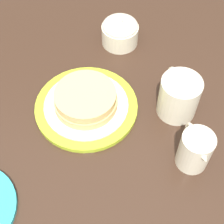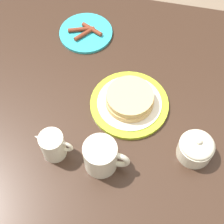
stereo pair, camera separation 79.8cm
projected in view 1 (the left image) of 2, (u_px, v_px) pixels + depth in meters
ground_plane at (105, 203)px, 1.44m from camera, size 8.00×8.00×0.00m
dining_table at (101, 113)px, 0.91m from camera, size 1.43×0.99×0.76m
pancake_plate at (86, 103)px, 0.76m from camera, size 0.23×0.23×0.06m
coffee_mug at (178, 95)px, 0.74m from camera, size 0.12×0.09×0.10m
creamer_pitcher at (195, 150)px, 0.66m from camera, size 0.10×0.06×0.09m
sugar_bowl at (120, 31)px, 0.87m from camera, size 0.09×0.09×0.08m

